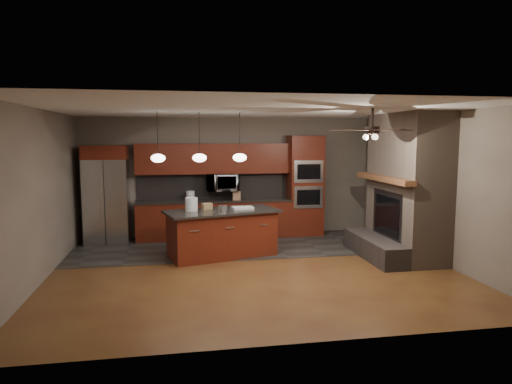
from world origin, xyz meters
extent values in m
plane|color=brown|center=(0.00, 0.00, 0.00)|extent=(7.00, 7.00, 0.00)
cube|color=white|center=(0.00, 0.00, 2.80)|extent=(7.00, 6.00, 0.02)
cube|color=slate|center=(0.00, 3.00, 1.40)|extent=(7.00, 0.02, 2.80)
cube|color=slate|center=(3.50, 0.00, 1.40)|extent=(0.02, 6.00, 2.80)
cube|color=slate|center=(-3.50, 0.00, 1.40)|extent=(0.02, 6.00, 2.80)
cube|color=#312F2C|center=(0.00, 1.80, 0.01)|extent=(7.00, 2.40, 0.01)
cube|color=#776455|center=(3.10, 0.40, 1.40)|extent=(0.80, 2.00, 2.80)
cube|color=#3E3733|center=(2.45, 0.40, 0.20)|extent=(0.50, 2.00, 0.40)
cube|color=#2D2D30|center=(2.72, 0.40, 0.83)|extent=(0.05, 1.20, 0.95)
cube|color=black|center=(2.70, 0.40, 0.83)|extent=(0.02, 1.00, 0.75)
cube|color=brown|center=(2.60, 0.40, 1.55)|extent=(0.22, 2.10, 0.10)
cube|color=#592010|center=(-0.48, 2.70, 0.43)|extent=(3.55, 0.60, 0.86)
cube|color=black|center=(-0.48, 2.70, 0.88)|extent=(3.59, 0.64, 0.04)
cube|color=black|center=(-0.48, 2.98, 1.20)|extent=(3.55, 0.03, 0.60)
cube|color=#592010|center=(-0.48, 2.83, 1.85)|extent=(3.55, 0.35, 0.70)
cube|color=#592010|center=(1.70, 2.70, 1.19)|extent=(0.80, 0.60, 2.38)
cube|color=silver|center=(1.70, 2.40, 0.95)|extent=(0.70, 0.03, 0.52)
cube|color=black|center=(1.70, 2.38, 0.95)|extent=(0.55, 0.02, 0.35)
cube|color=silver|center=(1.70, 2.40, 1.55)|extent=(0.70, 0.03, 0.52)
cube|color=black|center=(1.70, 2.38, 1.55)|extent=(0.55, 0.02, 0.35)
imported|color=silver|center=(-0.27, 2.75, 1.30)|extent=(0.73, 0.41, 0.50)
cube|color=silver|center=(-2.85, 2.62, 0.93)|extent=(0.93, 0.72, 1.86)
cube|color=#2D2D30|center=(-2.85, 2.26, 0.93)|extent=(0.02, 0.02, 1.84)
cube|color=silver|center=(-2.95, 2.25, 0.99)|extent=(0.03, 0.03, 0.93)
cube|color=silver|center=(-2.75, 2.25, 0.99)|extent=(0.03, 0.03, 0.93)
cube|color=#592010|center=(-2.85, 2.62, 2.01)|extent=(0.93, 0.72, 0.30)
cube|color=#592010|center=(-0.46, 1.00, 0.44)|extent=(2.17, 1.33, 0.88)
cube|color=black|center=(-0.46, 1.00, 0.90)|extent=(2.35, 1.51, 0.04)
cylinder|color=silver|center=(-1.05, 1.04, 1.05)|extent=(0.29, 0.29, 0.26)
cylinder|color=#B1B2B7|center=(-0.46, 0.94, 0.97)|extent=(0.18, 0.18, 0.11)
cube|color=silver|center=(-0.04, 1.13, 0.94)|extent=(0.43, 0.32, 0.04)
cube|color=olive|center=(-0.74, 1.17, 0.98)|extent=(0.22, 0.19, 0.12)
cylinder|color=white|center=(-1.02, 2.70, 1.01)|extent=(0.20, 0.20, 0.22)
cube|color=#A77856|center=(0.04, 2.65, 1.00)|extent=(0.18, 0.14, 0.20)
cylinder|color=black|center=(-1.65, 0.70, 2.41)|extent=(0.01, 0.01, 0.78)
ellipsoid|color=white|center=(-1.65, 0.70, 1.96)|extent=(0.26, 0.26, 0.16)
cylinder|color=black|center=(-0.90, 0.70, 2.41)|extent=(0.01, 0.01, 0.78)
ellipsoid|color=white|center=(-0.90, 0.70, 1.96)|extent=(0.26, 0.26, 0.16)
cylinder|color=black|center=(-0.15, 0.70, 2.41)|extent=(0.01, 0.01, 0.78)
ellipsoid|color=white|center=(-0.15, 0.70, 1.96)|extent=(0.26, 0.26, 0.16)
cylinder|color=black|center=(1.80, -0.80, 2.65)|extent=(0.04, 0.04, 0.30)
cylinder|color=black|center=(1.80, -0.80, 2.45)|extent=(0.24, 0.24, 0.12)
cube|color=black|center=(2.18, -0.80, 2.45)|extent=(0.60, 0.12, 0.01)
cube|color=black|center=(1.92, -0.44, 2.45)|extent=(0.30, 0.61, 0.01)
cube|color=black|center=(1.49, -0.58, 2.45)|extent=(0.56, 0.45, 0.01)
cube|color=black|center=(1.49, -1.02, 2.45)|extent=(0.56, 0.45, 0.01)
cube|color=black|center=(1.92, -1.16, 2.45)|extent=(0.30, 0.61, 0.01)
camera|label=1|loc=(-1.33, -7.78, 2.32)|focal=32.00mm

